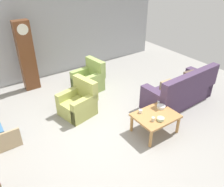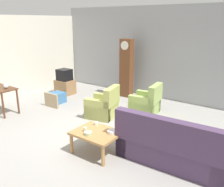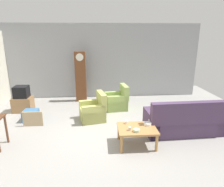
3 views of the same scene
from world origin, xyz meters
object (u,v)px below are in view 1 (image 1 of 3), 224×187
coffee_table_wood (155,117)px  framed_picture_leaning (6,141)px  cup_white_porcelain (140,111)px  bowl_white_stacked (161,107)px  armchair_olive_near (78,103)px  armchair_olive_far (89,80)px  cup_blue_rimmed (159,102)px  grandfather_clock (27,56)px  bowl_shallow_green (161,119)px  couch_floral (180,92)px  cup_cream_tall (153,119)px

coffee_table_wood → framed_picture_leaning: 3.26m
cup_white_porcelain → bowl_white_stacked: cup_white_porcelain is taller
armchair_olive_near → coffee_table_wood: 2.00m
armchair_olive_far → bowl_white_stacked: size_ratio=4.62×
framed_picture_leaning → cup_white_porcelain: cup_white_porcelain is taller
cup_white_porcelain → cup_blue_rimmed: size_ratio=1.11×
grandfather_clock → framed_picture_leaning: 2.87m
cup_blue_rimmed → bowl_shallow_green: 0.68m
cup_white_porcelain → bowl_shallow_green: cup_white_porcelain is taller
cup_blue_rimmed → coffee_table_wood: bearing=-142.2°
cup_blue_rimmed → armchair_olive_far: bearing=105.5°
coffee_table_wood → grandfather_clock: grandfather_clock is taller
couch_floral → coffee_table_wood: 1.53m
cup_blue_rimmed → cup_cream_tall: bearing=-144.2°
armchair_olive_far → cup_blue_rimmed: 2.43m
bowl_shallow_green → framed_picture_leaning: bearing=152.7°
bowl_shallow_green → coffee_table_wood: bearing=75.3°
couch_floral → cup_blue_rimmed: couch_floral is taller
couch_floral → grandfather_clock: (-3.11, 3.21, 0.70)m
framed_picture_leaning → bowl_white_stacked: (3.28, -1.17, 0.28)m
coffee_table_wood → cup_white_porcelain: bearing=131.0°
armchair_olive_far → coffee_table_wood: armchair_olive_far is taller
coffee_table_wood → couch_floral: bearing=20.3°
armchair_olive_near → coffee_table_wood: bearing=-56.0°
grandfather_clock → framed_picture_leaning: (-1.30, -2.43, -0.82)m
armchair_olive_near → grandfather_clock: size_ratio=0.45×
armchair_olive_near → cup_blue_rimmed: armchair_olive_near is taller
cup_cream_tall → bowl_white_stacked: bearing=27.6°
bowl_shallow_green → armchair_olive_near: bearing=119.8°
framed_picture_leaning → cup_blue_rimmed: (3.38, -1.00, 0.28)m
cup_blue_rimmed → cup_cream_tall: cup_cream_tall is taller
coffee_table_wood → cup_cream_tall: size_ratio=10.58×
grandfather_clock → cup_cream_tall: grandfather_clock is taller
cup_white_porcelain → cup_blue_rimmed: 0.63m
grandfather_clock → bowl_shallow_green: bearing=-67.6°
armchair_olive_near → cup_blue_rimmed: bearing=-41.6°
armchair_olive_near → coffee_table_wood: armchair_olive_near is taller
armchair_olive_far → coffee_table_wood: size_ratio=0.96×
cup_white_porcelain → cup_blue_rimmed: cup_white_porcelain is taller
cup_white_porcelain → bowl_white_stacked: bearing=-13.4°
couch_floral → armchair_olive_far: 2.70m
armchair_olive_far → grandfather_clock: bearing=142.5°
armchair_olive_far → bowl_shallow_green: 2.86m
cup_cream_tall → bowl_white_stacked: cup_cream_tall is taller
couch_floral → bowl_shallow_green: 1.66m
bowl_shallow_green → bowl_white_stacked: bearing=43.9°
armchair_olive_far → cup_white_porcelain: 2.39m
armchair_olive_far → coffee_table_wood: (0.25, -2.64, 0.10)m
armchair_olive_near → framed_picture_leaning: 1.90m
grandfather_clock → bowl_shallow_green: grandfather_clock is taller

